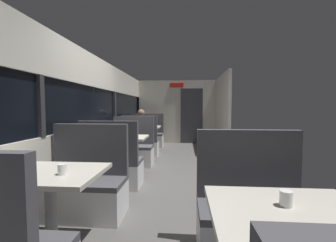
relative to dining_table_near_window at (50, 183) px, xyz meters
name	(u,v)px	position (x,y,z in m)	size (l,w,h in m)	color
ground_plane	(168,180)	(0.89, 2.09, -0.65)	(3.30, 9.20, 0.02)	#514F4C
carriage_window_panel_left	(90,118)	(-0.56, 2.09, 0.47)	(0.09, 8.48, 2.30)	beige
carriage_end_bulkhead	(178,112)	(0.95, 6.28, 0.50)	(2.90, 0.11, 2.30)	beige
carriage_aisle_panel_right	(222,113)	(2.34, 5.09, 0.51)	(0.08, 2.40, 2.30)	beige
dining_table_near_window	(50,183)	(0.00, 0.00, 0.00)	(0.90, 0.70, 0.74)	#9E9EA3
bench_near_window_facing_entry	(86,188)	(0.00, 0.70, -0.31)	(0.95, 0.50, 1.10)	silver
dining_table_mid_window	(124,142)	(0.00, 2.36, 0.00)	(0.90, 0.70, 0.74)	#9E9EA3
bench_mid_window_facing_end	(112,167)	(0.00, 1.66, -0.31)	(0.95, 0.50, 1.10)	silver
bench_mid_window_facing_entry	(132,150)	(0.00, 3.06, -0.31)	(0.95, 0.50, 1.10)	silver
dining_table_far_window	(145,130)	(0.00, 4.72, 0.00)	(0.90, 0.70, 0.74)	#9E9EA3
bench_far_window_facing_end	(141,144)	(0.00, 4.02, -0.31)	(0.95, 0.50, 1.10)	silver
bench_far_window_facing_entry	(149,137)	(0.00, 5.42, -0.31)	(0.95, 0.50, 1.10)	silver
dining_table_front_aisle	(291,228)	(1.79, -0.60, 0.00)	(0.90, 0.70, 0.74)	#9E9EA3
bench_front_aisle_facing_entry	(252,219)	(1.79, 0.10, -0.31)	(0.95, 0.50, 1.10)	silver
seated_passenger	(141,136)	(0.00, 4.09, -0.10)	(0.47, 0.55, 1.26)	#26262D
coffee_cup_primary	(286,199)	(1.78, -0.55, 0.15)	(0.07, 0.07, 0.09)	white
coffee_cup_secondary	(62,169)	(0.16, -0.08, 0.15)	(0.07, 0.07, 0.09)	white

